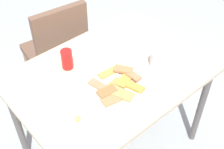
{
  "coord_description": "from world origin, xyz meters",
  "views": [
    {
      "loc": [
        -0.84,
        -0.98,
        1.97
      ],
      "look_at": [
        -0.03,
        -0.04,
        0.77
      ],
      "focal_mm": 49.74,
      "sensor_mm": 36.0,
      "label": 1
    }
  ],
  "objects_px": {
    "dining_chair": "(58,48)",
    "spoon": "(187,57)",
    "salad_plate_greens": "(74,134)",
    "soda_can": "(67,59)",
    "paper_napkin": "(189,59)",
    "dining_table": "(111,83)",
    "drinking_glass": "(156,59)",
    "fork": "(192,60)",
    "pide_platter": "(115,86)"
  },
  "relations": [
    {
      "from": "dining_table",
      "to": "salad_plate_greens",
      "type": "distance_m",
      "value": 0.48
    },
    {
      "from": "dining_table",
      "to": "dining_chair",
      "type": "bearing_deg",
      "value": 86.06
    },
    {
      "from": "drinking_glass",
      "to": "soda_can",
      "type": "bearing_deg",
      "value": 140.82
    },
    {
      "from": "dining_table",
      "to": "spoon",
      "type": "height_order",
      "value": "spoon"
    },
    {
      "from": "spoon",
      "to": "dining_table",
      "type": "bearing_deg",
      "value": 170.4
    },
    {
      "from": "dining_table",
      "to": "salad_plate_greens",
      "type": "height_order",
      "value": "salad_plate_greens"
    },
    {
      "from": "dining_chair",
      "to": "soda_can",
      "type": "bearing_deg",
      "value": -113.73
    },
    {
      "from": "pide_platter",
      "to": "soda_can",
      "type": "bearing_deg",
      "value": 108.27
    },
    {
      "from": "fork",
      "to": "dining_table",
      "type": "bearing_deg",
      "value": 167.94
    },
    {
      "from": "dining_table",
      "to": "pide_platter",
      "type": "relative_size",
      "value": 3.33
    },
    {
      "from": "dining_table",
      "to": "dining_chair",
      "type": "distance_m",
      "value": 0.7
    },
    {
      "from": "fork",
      "to": "salad_plate_greens",
      "type": "bearing_deg",
      "value": -164.83
    },
    {
      "from": "dining_chair",
      "to": "salad_plate_greens",
      "type": "xyz_separation_m",
      "value": [
        -0.46,
        -0.89,
        0.27
      ]
    },
    {
      "from": "fork",
      "to": "spoon",
      "type": "xyz_separation_m",
      "value": [
        0.0,
        0.04,
        0.0
      ]
    },
    {
      "from": "pide_platter",
      "to": "soda_can",
      "type": "distance_m",
      "value": 0.33
    },
    {
      "from": "dining_chair",
      "to": "paper_napkin",
      "type": "relative_size",
      "value": 6.74
    },
    {
      "from": "pide_platter",
      "to": "spoon",
      "type": "relative_size",
      "value": 1.74
    },
    {
      "from": "dining_table",
      "to": "spoon",
      "type": "bearing_deg",
      "value": -24.57
    },
    {
      "from": "dining_table",
      "to": "paper_napkin",
      "type": "xyz_separation_m",
      "value": [
        0.44,
        -0.22,
        0.09
      ]
    },
    {
      "from": "fork",
      "to": "spoon",
      "type": "height_order",
      "value": "same"
    },
    {
      "from": "soda_can",
      "to": "drinking_glass",
      "type": "relative_size",
      "value": 1.25
    },
    {
      "from": "paper_napkin",
      "to": "soda_can",
      "type": "bearing_deg",
      "value": 145.06
    },
    {
      "from": "soda_can",
      "to": "fork",
      "type": "xyz_separation_m",
      "value": [
        0.6,
        -0.44,
        -0.06
      ]
    },
    {
      "from": "pide_platter",
      "to": "dining_table",
      "type": "bearing_deg",
      "value": 59.94
    },
    {
      "from": "paper_napkin",
      "to": "spoon",
      "type": "height_order",
      "value": "spoon"
    },
    {
      "from": "paper_napkin",
      "to": "dining_table",
      "type": "bearing_deg",
      "value": 153.52
    },
    {
      "from": "soda_can",
      "to": "fork",
      "type": "distance_m",
      "value": 0.74
    },
    {
      "from": "spoon",
      "to": "paper_napkin",
      "type": "bearing_deg",
      "value": -75.03
    },
    {
      "from": "dining_chair",
      "to": "spoon",
      "type": "xyz_separation_m",
      "value": [
        0.39,
        -0.87,
        0.26
      ]
    },
    {
      "from": "drinking_glass",
      "to": "fork",
      "type": "distance_m",
      "value": 0.23
    },
    {
      "from": "salad_plate_greens",
      "to": "paper_napkin",
      "type": "bearing_deg",
      "value": 0.09
    },
    {
      "from": "dining_chair",
      "to": "spoon",
      "type": "bearing_deg",
      "value": -65.84
    },
    {
      "from": "dining_table",
      "to": "dining_chair",
      "type": "height_order",
      "value": "dining_chair"
    },
    {
      "from": "drinking_glass",
      "to": "spoon",
      "type": "bearing_deg",
      "value": -20.49
    },
    {
      "from": "pide_platter",
      "to": "drinking_glass",
      "type": "relative_size",
      "value": 3.46
    },
    {
      "from": "dining_table",
      "to": "soda_can",
      "type": "distance_m",
      "value": 0.3
    },
    {
      "from": "dining_table",
      "to": "paper_napkin",
      "type": "bearing_deg",
      "value": -26.48
    },
    {
      "from": "salad_plate_greens",
      "to": "soda_can",
      "type": "bearing_deg",
      "value": 58.58
    },
    {
      "from": "dining_chair",
      "to": "pide_platter",
      "type": "distance_m",
      "value": 0.83
    },
    {
      "from": "soda_can",
      "to": "pide_platter",
      "type": "bearing_deg",
      "value": -71.73
    },
    {
      "from": "dining_chair",
      "to": "salad_plate_greens",
      "type": "relative_size",
      "value": 4.19
    },
    {
      "from": "pide_platter",
      "to": "fork",
      "type": "height_order",
      "value": "pide_platter"
    },
    {
      "from": "soda_can",
      "to": "paper_napkin",
      "type": "relative_size",
      "value": 0.93
    },
    {
      "from": "drinking_glass",
      "to": "paper_napkin",
      "type": "relative_size",
      "value": 0.75
    },
    {
      "from": "salad_plate_greens",
      "to": "spoon",
      "type": "height_order",
      "value": "salad_plate_greens"
    },
    {
      "from": "pide_platter",
      "to": "spoon",
      "type": "bearing_deg",
      "value": -10.85
    },
    {
      "from": "drinking_glass",
      "to": "fork",
      "type": "bearing_deg",
      "value": -29.02
    },
    {
      "from": "dining_table",
      "to": "spoon",
      "type": "distance_m",
      "value": 0.49
    },
    {
      "from": "dining_chair",
      "to": "spoon",
      "type": "relative_size",
      "value": 4.52
    },
    {
      "from": "dining_table",
      "to": "paper_napkin",
      "type": "relative_size",
      "value": 8.64
    }
  ]
}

